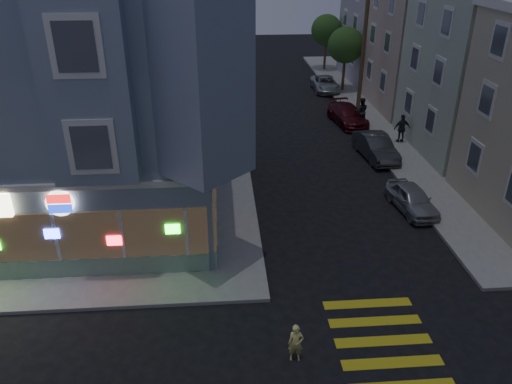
{
  "coord_description": "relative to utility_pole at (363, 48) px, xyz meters",
  "views": [
    {
      "loc": [
        1.39,
        -12.32,
        11.74
      ],
      "look_at": [
        2.79,
        6.01,
        2.49
      ],
      "focal_mm": 35.0,
      "sensor_mm": 36.0,
      "label": 1
    }
  ],
  "objects": [
    {
      "name": "pedestrian_b",
      "position": [
        1.0,
        -6.85,
        -3.74
      ],
      "size": [
        1.1,
        0.52,
        1.82
      ],
      "primitive_type": "imported",
      "rotation": [
        0.0,
        0.0,
        3.21
      ],
      "color": "#27242C",
      "rests_on": "sidewalk_ne"
    },
    {
      "name": "row_house_c",
      "position": [
        7.5,
        1.0,
        -0.15
      ],
      "size": [
        12.0,
        8.6,
        9.0
      ],
      "primitive_type": "cube",
      "color": "tan",
      "rests_on": "sidewalk_ne"
    },
    {
      "name": "street_tree_near",
      "position": [
        0.2,
        6.0,
        -0.86
      ],
      "size": [
        3.0,
        3.0,
        5.3
      ],
      "color": "#4C3826",
      "rests_on": "sidewalk_ne"
    },
    {
      "name": "sidewalk_ne",
      "position": [
        11.0,
        -1.0,
        -4.72
      ],
      "size": [
        24.0,
        42.0,
        0.15
      ],
      "primitive_type": "cube",
      "color": "gray",
      "rests_on": "ground"
    },
    {
      "name": "traffic_signal",
      "position": [
        -12.39,
        -19.12,
        -1.48
      ],
      "size": [
        0.57,
        0.52,
        4.68
      ],
      "rotation": [
        0.0,
        0.0,
        -0.2
      ],
      "color": "black",
      "rests_on": "sidewalk_nw"
    },
    {
      "name": "corner_building",
      "position": [
        -18.0,
        -13.02,
        1.02
      ],
      "size": [
        14.6,
        14.6,
        11.4
      ],
      "color": "gray",
      "rests_on": "sidewalk_nw"
    },
    {
      "name": "parked_car_d",
      "position": [
        -1.3,
        6.21,
        -4.18
      ],
      "size": [
        2.07,
        4.46,
        1.24
      ],
      "primitive_type": "imported",
      "rotation": [
        0.0,
        0.0,
        0.0
      ],
      "color": "#A6ACB1",
      "rests_on": "ground"
    },
    {
      "name": "parked_car_a",
      "position": [
        -1.45,
        -15.59,
        -4.18
      ],
      "size": [
        1.88,
        3.78,
        1.24
      ],
      "primitive_type": "imported",
      "rotation": [
        0.0,
        0.0,
        0.12
      ],
      "color": "#9FA2A6",
      "rests_on": "ground"
    },
    {
      "name": "street_tree_far",
      "position": [
        0.2,
        14.0,
        -0.86
      ],
      "size": [
        3.0,
        3.0,
        5.3
      ],
      "color": "#4C3826",
      "rests_on": "sidewalk_ne"
    },
    {
      "name": "utility_pole",
      "position": [
        0.0,
        0.0,
        0.0
      ],
      "size": [
        2.2,
        0.3,
        9.0
      ],
      "color": "#4C3826",
      "rests_on": "sidewalk_ne"
    },
    {
      "name": "fire_hydrant",
      "position": [
        -0.7,
        -7.41,
        -4.24
      ],
      "size": [
        0.45,
        0.26,
        0.77
      ],
      "color": "silver",
      "rests_on": "sidewalk_ne"
    },
    {
      "name": "ground",
      "position": [
        -12.0,
        -24.0,
        -4.8
      ],
      "size": [
        120.0,
        120.0,
        0.0
      ],
      "primitive_type": "plane",
      "color": "black",
      "rests_on": "ground"
    },
    {
      "name": "parked_car_b",
      "position": [
        -1.3,
        -9.0,
        -4.08
      ],
      "size": [
        1.93,
        4.45,
        1.42
      ],
      "primitive_type": "imported",
      "rotation": [
        0.0,
        0.0,
        0.1
      ],
      "color": "#373A3C",
      "rests_on": "ground"
    },
    {
      "name": "row_house_d",
      "position": [
        7.5,
        10.0,
        0.6
      ],
      "size": [
        12.0,
        8.6,
        10.5
      ],
      "primitive_type": "cube",
      "color": "#9C96A5",
      "rests_on": "sidewalk_ne"
    },
    {
      "name": "pedestrian_a",
      "position": [
        -0.7,
        -3.3,
        -3.68
      ],
      "size": [
        1.0,
        0.81,
        1.93
      ],
      "primitive_type": "imported",
      "rotation": [
        0.0,
        0.0,
        3.05
      ],
      "color": "#222127",
      "rests_on": "sidewalk_ne"
    },
    {
      "name": "running_child",
      "position": [
        -8.5,
        -24.81,
        -4.14
      ],
      "size": [
        0.51,
        0.36,
        1.31
      ],
      "primitive_type": "imported",
      "rotation": [
        0.0,
        0.0,
        -0.09
      ],
      "color": "#F9ED7F",
      "rests_on": "ground"
    },
    {
      "name": "sidewalk_nw",
      "position": [
        -25.5,
        -1.0,
        -4.72
      ],
      "size": [
        33.0,
        42.0,
        0.15
      ],
      "primitive_type": "cube",
      "color": "gray",
      "rests_on": "ground"
    },
    {
      "name": "parked_car_c",
      "position": [
        -1.47,
        -2.66,
        -4.13
      ],
      "size": [
        2.49,
        4.81,
        1.33
      ],
      "primitive_type": "imported",
      "rotation": [
        0.0,
        0.0,
        0.14
      ],
      "color": "#4F121A",
      "rests_on": "ground"
    }
  ]
}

